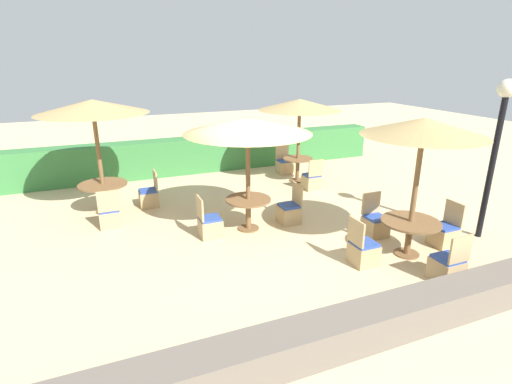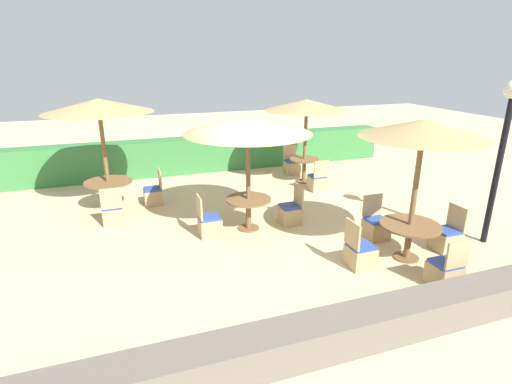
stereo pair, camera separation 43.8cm
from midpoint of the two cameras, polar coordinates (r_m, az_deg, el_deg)
The scene contains 22 objects.
ground_plane at distance 8.58m, azimuth 0.06°, elevation -6.92°, with size 40.00×40.00×0.00m, color #D1BA8C.
hedge_row at distance 13.63m, azimuth -9.29°, elevation 5.29°, with size 13.00×0.70×1.16m, color #387A3D.
stone_border at distance 5.89m, azimuth 13.48°, elevation -18.03°, with size 10.00×0.56×0.51m, color #6B6056.
lamp_post at distance 9.28m, azimuth 30.27°, elevation 7.78°, with size 0.36×0.36×3.32m.
parasol_center at distance 8.44m, azimuth -2.70°, elevation 9.36°, with size 2.72×2.72×2.51m.
round_table_center at distance 8.91m, azimuth -2.52°, elevation -1.98°, with size 1.01×1.01×0.73m.
patio_chair_center_east at distance 9.37m, azimuth 3.48°, elevation -2.87°, with size 0.46×0.46×0.93m.
patio_chair_center_west at distance 8.73m, azimuth -8.09°, elevation -4.75°, with size 0.46×0.46×0.93m.
parasol_back_left at distance 10.25m, azimuth -23.48°, elevation 11.06°, with size 2.57×2.57×2.78m.
round_table_back_left at distance 10.66m, azimuth -22.09°, elevation 0.39°, with size 1.17×1.17×0.74m.
patio_chair_back_left_south at distance 9.79m, azimuth -21.37°, elevation -3.25°, with size 0.46×0.46×0.93m.
patio_chair_back_left_east at distance 10.79m, azimuth -16.14°, elevation -0.63°, with size 0.46×0.46×0.93m.
parasol_front_right at distance 7.70m, azimuth 21.34°, elevation 8.53°, with size 2.22×2.22×2.70m.
round_table_front_right at distance 8.24m, azimuth 19.73°, elevation -4.84°, with size 1.12×1.12×0.72m.
patio_chair_front_right_east at distance 9.04m, azimuth 24.02°, elevation -5.45°, with size 0.46×0.46×0.93m.
patio_chair_front_right_west at distance 7.76m, azimuth 13.46°, elevation -8.25°, with size 0.46×0.46×0.93m.
patio_chair_front_right_south at distance 7.70m, azimuth 24.20°, elevation -9.76°, with size 0.46×0.46×0.93m.
patio_chair_front_right_north at distance 9.02m, azimuth 15.29°, elevation -4.46°, with size 0.46×0.46×0.93m.
parasol_back_right at distance 12.10m, azimuth 5.22°, elevation 12.28°, with size 2.47×2.47×2.52m.
round_table_back_right at distance 12.44m, azimuth 4.97°, elevation 4.02°, with size 0.92×0.92×0.74m.
patio_chair_back_right_north at distance 13.35m, azimuth 3.14°, elevation 3.82°, with size 0.46×0.46×0.93m.
patio_chair_back_right_south at distance 11.78m, azimuth 6.93°, elevation 1.63°, with size 0.46×0.46×0.93m.
Camera 1 is at (-3.14, -7.06, 3.75)m, focal length 28.00 mm.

